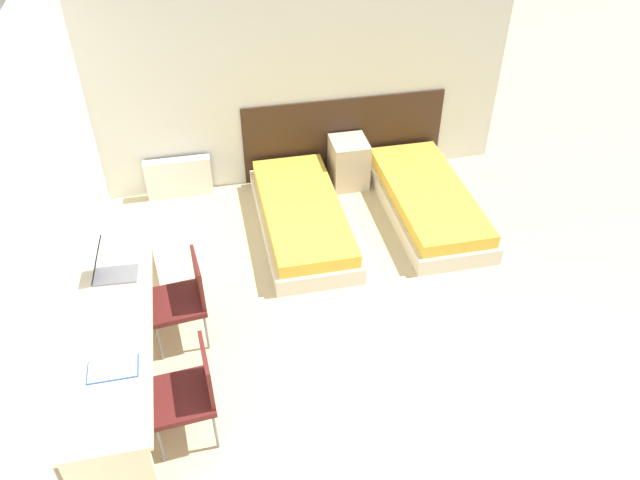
{
  "coord_description": "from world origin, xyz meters",
  "views": [
    {
      "loc": [
        -0.92,
        -1.93,
        4.06
      ],
      "look_at": [
        0.0,
        2.34,
        0.55
      ],
      "focal_mm": 35.0,
      "sensor_mm": 36.0,
      "label": 1
    }
  ],
  "objects_px": {
    "bed_near_door": "(427,201)",
    "laptop": "(109,270)",
    "chair_near_notebook": "(189,390)",
    "nightstand": "(349,162)",
    "bed_near_window": "(302,217)",
    "chair_near_laptop": "(183,296)"
  },
  "relations": [
    {
      "from": "chair_near_notebook",
      "to": "laptop",
      "type": "xyz_separation_m",
      "value": [
        -0.52,
        1.0,
        0.37
      ]
    },
    {
      "from": "bed_near_window",
      "to": "nightstand",
      "type": "relative_size",
      "value": 3.51
    },
    {
      "from": "nightstand",
      "to": "chair_near_laptop",
      "type": "bearing_deg",
      "value": -133.51
    },
    {
      "from": "bed_near_window",
      "to": "bed_near_door",
      "type": "relative_size",
      "value": 1.0
    },
    {
      "from": "chair_near_laptop",
      "to": "laptop",
      "type": "distance_m",
      "value": 0.64
    },
    {
      "from": "nightstand",
      "to": "laptop",
      "type": "height_order",
      "value": "laptop"
    },
    {
      "from": "bed_near_door",
      "to": "chair_near_notebook",
      "type": "bearing_deg",
      "value": -139.34
    },
    {
      "from": "bed_near_door",
      "to": "laptop",
      "type": "relative_size",
      "value": 5.52
    },
    {
      "from": "chair_near_laptop",
      "to": "laptop",
      "type": "bearing_deg",
      "value": 171.03
    },
    {
      "from": "nightstand",
      "to": "chair_near_notebook",
      "type": "bearing_deg",
      "value": -122.7
    },
    {
      "from": "chair_near_notebook",
      "to": "chair_near_laptop",
      "type": "bearing_deg",
      "value": 85.43
    },
    {
      "from": "nightstand",
      "to": "chair_near_laptop",
      "type": "distance_m",
      "value": 2.82
    },
    {
      "from": "nightstand",
      "to": "chair_near_laptop",
      "type": "xyz_separation_m",
      "value": [
        -1.94,
        -2.04,
        0.19
      ]
    },
    {
      "from": "bed_near_window",
      "to": "nightstand",
      "type": "distance_m",
      "value": 1.03
    },
    {
      "from": "chair_near_notebook",
      "to": "laptop",
      "type": "distance_m",
      "value": 1.19
    },
    {
      "from": "nightstand",
      "to": "bed_near_window",
      "type": "bearing_deg",
      "value": -132.18
    },
    {
      "from": "nightstand",
      "to": "laptop",
      "type": "bearing_deg",
      "value": -140.65
    },
    {
      "from": "chair_near_laptop",
      "to": "chair_near_notebook",
      "type": "relative_size",
      "value": 1.0
    },
    {
      "from": "nightstand",
      "to": "chair_near_notebook",
      "type": "relative_size",
      "value": 0.67
    },
    {
      "from": "nightstand",
      "to": "laptop",
      "type": "relative_size",
      "value": 1.57
    },
    {
      "from": "bed_near_door",
      "to": "bed_near_window",
      "type": "bearing_deg",
      "value": 180.0
    },
    {
      "from": "bed_near_window",
      "to": "chair_near_notebook",
      "type": "height_order",
      "value": "chair_near_notebook"
    }
  ]
}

